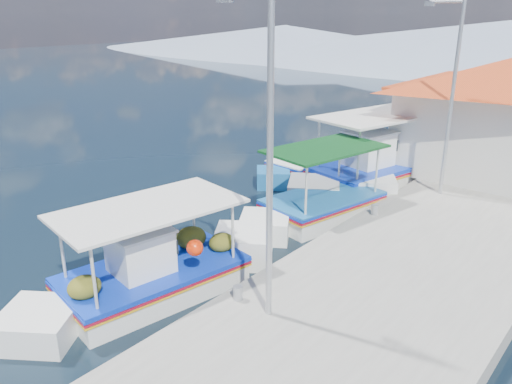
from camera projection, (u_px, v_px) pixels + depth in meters
The scene contains 9 objects.
ground at pixel (53, 298), 11.46m from camera, with size 160.00×160.00×0.00m, color black.
quay at pixel (414, 269), 12.19m from camera, with size 5.00×44.00×0.50m, color gray.
bollards at pixel (323, 241), 12.77m from camera, with size 0.20×17.20×0.30m.
main_caique at pixel (156, 275), 11.52m from camera, with size 2.88×7.07×2.36m.
caique_green_canopy at pixel (324, 205), 15.84m from camera, with size 2.88×6.55×2.50m.
caique_blue_hull at pixel (310, 166), 20.11m from camera, with size 2.11×5.90×1.05m.
caique_far at pixel (373, 171), 18.70m from camera, with size 3.74×8.11×2.92m.
lamp_post_near at pixel (266, 147), 8.91m from camera, with size 1.21×0.14×6.00m.
lamp_post_far at pixel (450, 89), 15.44m from camera, with size 1.21×0.14×6.00m.
Camera 1 is at (9.89, -4.78, 6.10)m, focal length 35.66 mm.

